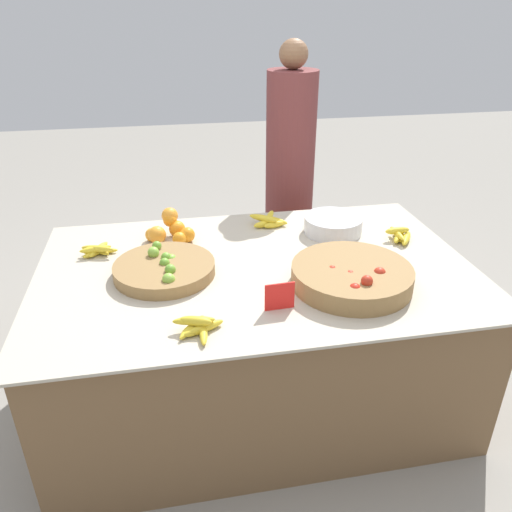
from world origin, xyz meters
TOP-DOWN VIEW (x-y plane):
  - ground_plane at (0.00, 0.00)m, footprint 12.00×12.00m
  - market_table at (0.00, 0.00)m, footprint 1.84×1.17m
  - lime_bowl at (-0.38, -0.00)m, footprint 0.42×0.42m
  - tomato_basket at (0.34, -0.22)m, footprint 0.48×0.48m
  - orange_pile at (-0.35, 0.34)m, footprint 0.23×0.21m
  - metal_bowl at (0.43, 0.28)m, footprint 0.28×0.28m
  - price_sign at (0.02, -0.34)m, footprint 0.11×0.01m
  - banana_bunch_front_right at (0.15, 0.42)m, footprint 0.20×0.16m
  - banana_bunch_back_center at (-0.28, -0.42)m, footprint 0.18×0.18m
  - banana_bunch_middle_left at (0.72, 0.13)m, footprint 0.15×0.17m
  - banana_bunch_front_center at (-0.67, 0.24)m, footprint 0.16×0.15m
  - vendor_person at (0.38, 0.94)m, footprint 0.29×0.29m

SIDE VIEW (x-z plane):
  - ground_plane at x=0.00m, z-range 0.00..0.00m
  - market_table at x=0.00m, z-range 0.00..0.69m
  - vendor_person at x=0.38m, z-range -0.05..1.48m
  - banana_bunch_front_center at x=-0.67m, z-range 0.69..0.74m
  - banana_bunch_back_center at x=-0.28m, z-range 0.69..0.75m
  - banana_bunch_middle_left at x=0.72m, z-range 0.69..0.75m
  - banana_bunch_front_right at x=0.15m, z-range 0.69..0.75m
  - lime_bowl at x=-0.38m, z-range 0.68..0.77m
  - tomato_basket at x=0.34m, z-range 0.68..0.79m
  - metal_bowl at x=0.43m, z-range 0.69..0.77m
  - orange_pile at x=-0.35m, z-range 0.68..0.81m
  - price_sign at x=0.02m, z-range 0.69..0.80m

